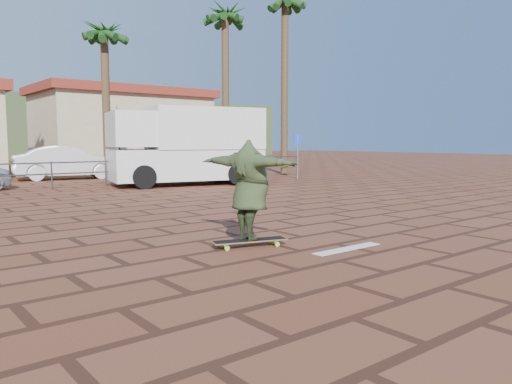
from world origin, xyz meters
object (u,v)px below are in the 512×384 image
Objects in this scene: car_white at (68,162)px; campervan at (187,144)px; skateboarder at (250,190)px; longboard at (250,241)px.

campervan is at bearing -143.96° from car_white.
campervan is at bearing -35.57° from skateboarder.
car_white is at bearing 98.88° from longboard.
campervan is (5.29, 10.85, 0.65)m from skateboarder.
skateboarder is 0.32× the size of campervan.
car_white is at bearing 129.09° from campervan.
longboard is 12.16m from campervan.
campervan reaches higher than longboard.
longboard is 0.64× the size of skateboarder.
campervan reaches higher than skateboarder.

